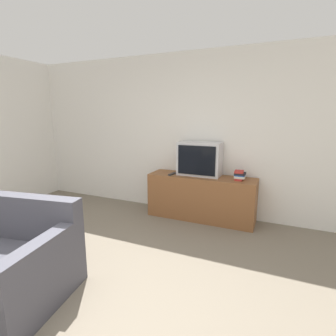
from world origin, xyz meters
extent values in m
cube|color=white|center=(0.00, 3.03, 1.30)|extent=(9.00, 0.06, 2.60)
cube|color=brown|center=(0.31, 2.75, 0.34)|extent=(1.66, 0.46, 0.69)
cube|color=silver|center=(0.25, 2.82, 0.95)|extent=(0.66, 0.33, 0.52)
cube|color=black|center=(0.25, 2.64, 0.95)|extent=(0.58, 0.01, 0.44)
cube|color=#474751|center=(-0.28, 0.30, 0.32)|extent=(0.30, 0.97, 0.65)
cube|color=#B72D28|center=(0.87, 2.77, 0.71)|extent=(0.11, 0.21, 0.03)
cube|color=silver|center=(0.88, 2.76, 0.74)|extent=(0.16, 0.19, 0.03)
cube|color=#23478E|center=(0.89, 2.77, 0.76)|extent=(0.15, 0.19, 0.02)
cube|color=black|center=(0.88, 2.76, 0.78)|extent=(0.15, 0.17, 0.03)
cube|color=#B72D28|center=(0.87, 2.76, 0.81)|extent=(0.14, 0.19, 0.02)
cube|color=#2D2D2D|center=(-0.15, 2.66, 0.70)|extent=(0.07, 0.20, 0.02)
camera|label=1|loc=(1.43, -1.07, 1.63)|focal=28.00mm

